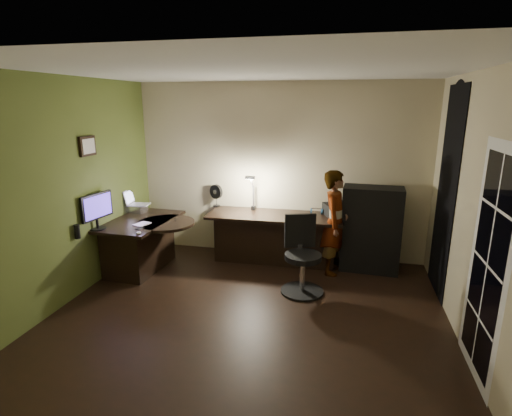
% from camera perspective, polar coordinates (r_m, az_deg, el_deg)
% --- Properties ---
extents(floor, '(4.50, 4.00, 0.01)m').
position_cam_1_polar(floor, '(4.82, -1.07, -14.94)').
color(floor, black).
rests_on(floor, ground).
extents(ceiling, '(4.50, 4.00, 0.01)m').
position_cam_1_polar(ceiling, '(4.19, -1.25, 19.18)').
color(ceiling, silver).
rests_on(ceiling, floor).
extents(wall_back, '(4.50, 0.01, 2.70)m').
position_cam_1_polar(wall_back, '(6.23, 3.31, 5.23)').
color(wall_back, '#BEB28B').
rests_on(wall_back, floor).
extents(wall_front, '(4.50, 0.01, 2.70)m').
position_cam_1_polar(wall_front, '(2.51, -12.39, -9.92)').
color(wall_front, '#BEB28B').
rests_on(wall_front, floor).
extents(wall_left, '(0.01, 4.00, 2.70)m').
position_cam_1_polar(wall_left, '(5.31, -25.51, 2.11)').
color(wall_left, '#BEB28B').
rests_on(wall_left, floor).
extents(wall_right, '(0.01, 4.00, 2.70)m').
position_cam_1_polar(wall_right, '(4.37, 28.92, -0.79)').
color(wall_right, '#BEB28B').
rests_on(wall_right, floor).
extents(green_wall_overlay, '(0.00, 4.00, 2.70)m').
position_cam_1_polar(green_wall_overlay, '(5.30, -25.38, 2.11)').
color(green_wall_overlay, '#4F5F25').
rests_on(green_wall_overlay, floor).
extents(arched_doorway, '(0.01, 0.90, 2.60)m').
position_cam_1_polar(arched_doorway, '(5.46, 25.54, 1.88)').
color(arched_doorway, black).
rests_on(arched_doorway, floor).
extents(french_door, '(0.02, 0.92, 2.10)m').
position_cam_1_polar(french_door, '(3.95, 30.22, -7.08)').
color(french_door, white).
rests_on(french_door, floor).
extents(framed_picture, '(0.04, 0.30, 0.25)m').
position_cam_1_polar(framed_picture, '(5.57, -22.96, 8.14)').
color(framed_picture, black).
rests_on(framed_picture, wall_left).
extents(desk_left, '(0.86, 1.34, 0.75)m').
position_cam_1_polar(desk_left, '(6.09, -15.93, -5.07)').
color(desk_left, black).
rests_on(desk_left, floor).
extents(desk_right, '(2.02, 0.73, 0.75)m').
position_cam_1_polar(desk_right, '(6.11, 2.66, -4.37)').
color(desk_right, black).
rests_on(desk_right, floor).
extents(cabinet, '(0.85, 0.46, 1.24)m').
position_cam_1_polar(cabinet, '(5.99, 16.08, -2.93)').
color(cabinet, black).
rests_on(cabinet, floor).
extents(laptop_stand, '(0.27, 0.24, 0.11)m').
position_cam_1_polar(laptop_stand, '(6.43, -16.62, -0.06)').
color(laptop_stand, silver).
rests_on(laptop_stand, desk_left).
extents(laptop, '(0.37, 0.35, 0.23)m').
position_cam_1_polar(laptop, '(6.37, -16.48, 1.40)').
color(laptop, silver).
rests_on(laptop, laptop_stand).
extents(monitor, '(0.19, 0.55, 0.35)m').
position_cam_1_polar(monitor, '(5.70, -21.82, -1.11)').
color(monitor, black).
rests_on(monitor, desk_left).
extents(mouse, '(0.08, 0.10, 0.03)m').
position_cam_1_polar(mouse, '(5.35, -16.46, -3.43)').
color(mouse, silver).
rests_on(mouse, desk_left).
extents(phone, '(0.08, 0.13, 0.01)m').
position_cam_1_polar(phone, '(5.58, -16.27, -2.80)').
color(phone, black).
rests_on(phone, desk_left).
extents(pen, '(0.06, 0.12, 0.01)m').
position_cam_1_polar(pen, '(5.86, -11.44, -1.64)').
color(pen, black).
rests_on(pen, desk_left).
extents(speaker, '(0.08, 0.08, 0.18)m').
position_cam_1_polar(speaker, '(5.42, -24.19, -3.09)').
color(speaker, black).
rests_on(speaker, desk_left).
extents(notepad, '(0.22, 0.26, 0.01)m').
position_cam_1_polar(notepad, '(5.76, -15.99, -2.22)').
color(notepad, silver).
rests_on(notepad, desk_left).
extents(desk_fan, '(0.26, 0.21, 0.36)m').
position_cam_1_polar(desk_fan, '(6.47, -5.68, 1.81)').
color(desk_fan, black).
rests_on(desk_fan, desk_right).
extents(headphones, '(0.20, 0.09, 0.09)m').
position_cam_1_polar(headphones, '(6.10, 8.64, -0.39)').
color(headphones, '#275B8F').
rests_on(headphones, desk_right).
extents(printer, '(0.53, 0.48, 0.19)m').
position_cam_1_polar(printer, '(6.06, 11.85, -0.15)').
color(printer, black).
rests_on(printer, desk_right).
extents(desk_lamp, '(0.23, 0.30, 0.60)m').
position_cam_1_polar(desk_lamp, '(6.19, -0.39, 2.41)').
color(desk_lamp, black).
rests_on(desk_lamp, desk_right).
extents(office_chair, '(0.70, 0.70, 0.99)m').
position_cam_1_polar(office_chair, '(5.13, 6.74, -6.88)').
color(office_chair, black).
rests_on(office_chair, floor).
extents(person, '(0.42, 0.57, 1.49)m').
position_cam_1_polar(person, '(5.74, 11.18, -2.06)').
color(person, '#D8A88C').
rests_on(person, floor).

